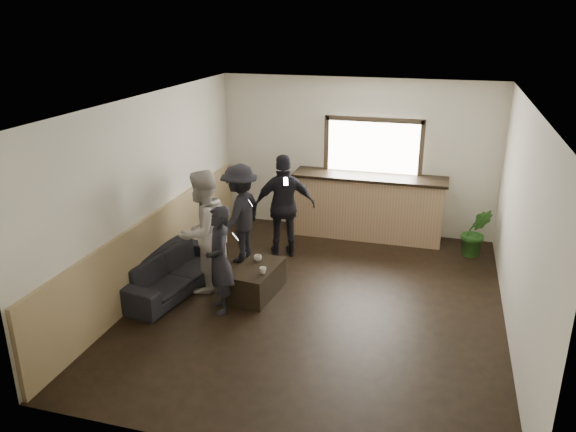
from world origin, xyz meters
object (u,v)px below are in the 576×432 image
(person_a, at_px, (220,260))
(person_b, at_px, (203,231))
(bar_counter, at_px, (369,203))
(potted_plant, at_px, (476,232))
(coffee_table, at_px, (257,280))
(person_c, at_px, (240,214))
(cup_b, at_px, (263,270))
(cup_a, at_px, (258,258))
(sofa, at_px, (172,272))
(person_d, at_px, (284,206))

(person_a, xyz_separation_m, person_b, (-0.47, 0.53, 0.15))
(bar_counter, height_order, person_b, bar_counter)
(potted_plant, relative_size, person_a, 0.57)
(bar_counter, bearing_deg, coffee_table, -114.19)
(potted_plant, distance_m, person_c, 3.90)
(bar_counter, bearing_deg, person_c, -138.54)
(cup_b, bearing_deg, cup_a, 118.45)
(person_b, height_order, person_c, person_b)
(coffee_table, xyz_separation_m, person_b, (-0.79, -0.04, 0.69))
(sofa, xyz_separation_m, coffee_table, (1.24, 0.19, -0.07))
(person_a, distance_m, person_c, 1.67)
(sofa, distance_m, coffee_table, 1.26)
(sofa, relative_size, person_c, 1.19)
(person_b, bearing_deg, coffee_table, 112.03)
(sofa, height_order, person_d, person_d)
(sofa, bearing_deg, cup_b, -79.51)
(coffee_table, bearing_deg, sofa, -171.23)
(person_b, distance_m, person_c, 1.11)
(sofa, distance_m, person_b, 0.78)
(sofa, height_order, cup_a, sofa)
(coffee_table, relative_size, potted_plant, 1.12)
(cup_a, bearing_deg, bar_counter, 63.08)
(person_a, height_order, person_b, person_b)
(person_c, bearing_deg, sofa, -16.56)
(cup_a, bearing_deg, coffee_table, -76.07)
(cup_b, bearing_deg, person_b, 172.14)
(sofa, relative_size, person_a, 1.28)
(bar_counter, bearing_deg, person_b, -126.26)
(cup_a, height_order, potted_plant, potted_plant)
(coffee_table, height_order, person_a, person_a)
(potted_plant, bearing_deg, person_b, -149.08)
(bar_counter, xyz_separation_m, person_a, (-1.53, -3.26, 0.11))
(sofa, height_order, person_b, person_b)
(cup_a, distance_m, potted_plant, 3.73)
(person_a, height_order, person_d, person_d)
(person_d, bearing_deg, coffee_table, 68.09)
(sofa, bearing_deg, coffee_table, -71.70)
(cup_b, xyz_separation_m, person_a, (-0.47, -0.40, 0.28))
(person_c, xyz_separation_m, person_d, (0.63, 0.39, 0.05))
(cup_a, xyz_separation_m, person_d, (0.04, 1.25, 0.39))
(potted_plant, bearing_deg, sofa, -150.22)
(coffee_table, height_order, person_b, person_b)
(potted_plant, bearing_deg, cup_b, -140.01)
(cup_b, distance_m, potted_plant, 3.79)
(person_a, xyz_separation_m, person_d, (0.31, 2.03, 0.12))
(coffee_table, relative_size, person_d, 0.55)
(bar_counter, height_order, cup_b, bar_counter)
(cup_b, xyz_separation_m, person_b, (-0.94, 0.13, 0.43))
(bar_counter, relative_size, potted_plant, 3.16)
(person_b, bearing_deg, bar_counter, 163.03)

